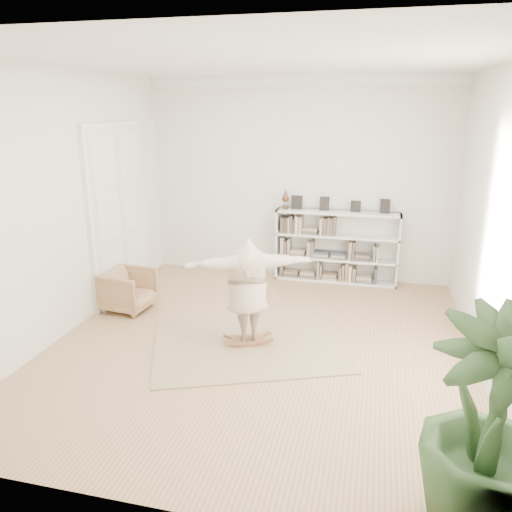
{
  "coord_description": "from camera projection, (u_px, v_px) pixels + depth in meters",
  "views": [
    {
      "loc": [
        1.39,
        -5.97,
        3.11
      ],
      "look_at": [
        -0.16,
        0.4,
        1.12
      ],
      "focal_mm": 35.0,
      "sensor_mm": 36.0,
      "label": 1
    }
  ],
  "objects": [
    {
      "name": "rocker_board",
      "position": [
        248.0,
        340.0,
        6.75
      ],
      "size": [
        0.52,
        0.42,
        0.1
      ],
      "rotation": [
        0.0,
        0.0,
        0.39
      ],
      "color": "brown",
      "rests_on": "rug"
    },
    {
      "name": "bookshelf",
      "position": [
        336.0,
        247.0,
        9.03
      ],
      "size": [
        2.2,
        0.35,
        1.64
      ],
      "color": "silver",
      "rests_on": "floor"
    },
    {
      "name": "houseplant",
      "position": [
        489.0,
        427.0,
        3.62
      ],
      "size": [
        1.22,
        1.22,
        1.74
      ],
      "primitive_type": "imported",
      "rotation": [
        0.0,
        0.0,
        0.29
      ],
      "color": "#2E4E27",
      "rests_on": "floor"
    },
    {
      "name": "rug",
      "position": [
        248.0,
        343.0,
        6.77
      ],
      "size": [
        3.07,
        2.79,
        0.02
      ],
      "primitive_type": "cube",
      "rotation": [
        0.0,
        0.0,
        0.39
      ],
      "color": "tan",
      "rests_on": "floor"
    },
    {
      "name": "armchair",
      "position": [
        128.0,
        290.0,
        7.83
      ],
      "size": [
        0.78,
        0.76,
        0.65
      ],
      "primitive_type": "imported",
      "rotation": [
        0.0,
        0.0,
        1.46
      ],
      "color": "tan",
      "rests_on": "floor"
    },
    {
      "name": "room_shell",
      "position": [
        300.0,
        80.0,
        8.48
      ],
      "size": [
        6.0,
        6.0,
        6.0
      ],
      "color": "silver",
      "rests_on": "floor"
    },
    {
      "name": "person",
      "position": [
        248.0,
        287.0,
        6.53
      ],
      "size": [
        1.78,
        1.09,
        1.41
      ],
      "primitive_type": "imported",
      "rotation": [
        0.0,
        0.0,
        3.53
      ],
      "color": "#C5AC93",
      "rests_on": "rocker_board"
    },
    {
      "name": "doors",
      "position": [
        119.0,
        214.0,
        8.18
      ],
      "size": [
        0.09,
        1.78,
        2.92
      ],
      "color": "white",
      "rests_on": "floor"
    },
    {
      "name": "floor",
      "position": [
        261.0,
        344.0,
        6.77
      ],
      "size": [
        6.0,
        6.0,
        0.0
      ],
      "primitive_type": "plane",
      "color": "#986E4E",
      "rests_on": "ground"
    }
  ]
}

